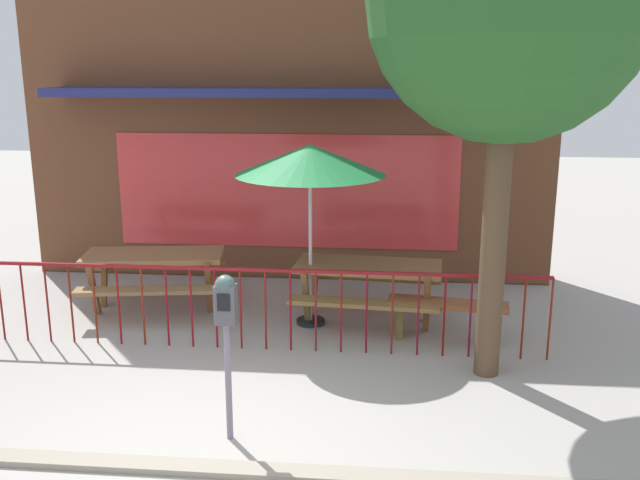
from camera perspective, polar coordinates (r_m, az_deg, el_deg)
The scene contains 10 objects.
ground at distance 6.39m, azimuth -8.92°, elevation -15.92°, with size 40.00×40.00×0.00m, color #A49F98.
pub_storefront at distance 10.50m, azimuth -2.68°, elevation 11.36°, with size 7.85×1.27×5.38m.
patio_fence_front at distance 7.94m, azimuth -5.52°, elevation -4.42°, with size 6.62×0.04×0.97m.
picnic_table_left at distance 9.47m, azimuth -13.39°, elevation -2.01°, with size 1.98×1.61×0.79m.
picnic_table_right at distance 8.75m, azimuth 3.97°, elevation -2.98°, with size 1.91×1.51×0.79m.
patio_umbrella at distance 8.39m, azimuth -0.82°, elevation 6.49°, with size 1.82×1.82×2.27m.
patio_bench at distance 8.40m, azimuth 10.35°, elevation -5.79°, with size 1.43×0.50×0.48m.
parking_meter_near at distance 5.93m, azimuth -7.69°, elevation -6.04°, with size 0.18×0.17×1.50m.
street_tree at distance 7.09m, azimuth 15.19°, elevation 18.23°, with size 2.69×2.69×5.11m.
curb_edge at distance 6.01m, azimuth -10.04°, elevation -18.08°, with size 10.99×0.20×0.11m, color gray.
Camera 1 is at (1.46, -5.35, 3.19)m, focal length 39.17 mm.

